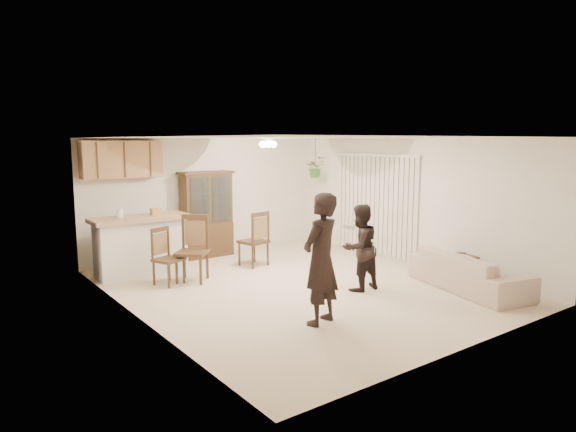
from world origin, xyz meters
TOP-DOWN VIEW (x-y plane):
  - floor at (0.00, 0.00)m, footprint 6.50×6.50m
  - ceiling at (0.00, 0.00)m, footprint 5.50×6.50m
  - wall_back at (0.00, 3.25)m, footprint 5.50×0.02m
  - wall_front at (0.00, -3.25)m, footprint 5.50×0.02m
  - wall_left at (-2.75, 0.00)m, footprint 0.02×6.50m
  - wall_right at (2.75, 0.00)m, footprint 0.02×6.50m
  - breakfast_bar at (-1.85, 2.35)m, footprint 1.60×0.55m
  - bar_top at (-1.85, 2.35)m, footprint 1.75×0.70m
  - upper_cabinets at (-1.90, 3.07)m, footprint 1.50×0.34m
  - vertical_blinds at (2.71, 0.90)m, footprint 0.06×2.30m
  - ceiling_fixture at (0.20, 1.20)m, footprint 0.36×0.36m
  - hanging_plant at (2.30, 2.40)m, footprint 0.43×0.37m
  - plant_cord at (2.30, 2.40)m, footprint 0.01×0.01m
  - sofa at (2.14, -1.81)m, footprint 1.15×1.99m
  - adult at (-0.84, -1.57)m, footprint 0.76×0.61m
  - child at (0.68, -0.74)m, footprint 0.66×0.51m
  - china_hutch at (-0.17, 2.99)m, footprint 1.16×0.46m
  - side_table at (2.34, -1.50)m, footprint 0.50×0.50m
  - chair_bar at (-1.71, 1.44)m, footprint 0.55×0.55m
  - chair_hutch_left at (-1.31, 1.37)m, footprint 0.72×0.72m
  - chair_hutch_right at (0.17, 1.70)m, footprint 0.55×0.55m
  - controller_adult at (-0.71, -1.96)m, footprint 0.09×0.16m
  - controller_child at (0.68, -1.08)m, footprint 0.04×0.12m

SIDE VIEW (x-z plane):
  - floor at x=0.00m, z-range 0.00..0.00m
  - side_table at x=2.34m, z-range -0.02..0.53m
  - chair_bar at x=-1.71m, z-range -0.21..0.76m
  - chair_hutch_right at x=0.17m, z-range -0.24..0.85m
  - chair_hutch_left at x=-1.31m, z-range -0.25..0.91m
  - sofa at x=2.14m, z-range 0.00..0.73m
  - breakfast_bar at x=-1.85m, z-range 0.00..1.00m
  - child at x=0.68m, z-range 0.00..1.35m
  - controller_child at x=0.68m, z-range 0.86..0.90m
  - china_hutch at x=-0.17m, z-range -0.01..1.80m
  - adult at x=-0.84m, z-range 0.00..1.80m
  - bar_top at x=-1.85m, z-range 1.01..1.09m
  - vertical_blinds at x=2.71m, z-range 0.05..2.15m
  - wall_back at x=0.00m, z-range 0.00..2.50m
  - wall_front at x=0.00m, z-range 0.00..2.50m
  - wall_left at x=-2.75m, z-range 0.00..2.50m
  - wall_right at x=2.75m, z-range 0.00..2.50m
  - controller_adult at x=-0.71m, z-range 1.34..1.39m
  - hanging_plant at x=2.30m, z-range 1.61..2.09m
  - upper_cabinets at x=-1.90m, z-range 1.75..2.45m
  - plant_cord at x=2.30m, z-range 1.85..2.50m
  - ceiling_fixture at x=0.20m, z-range 2.30..2.50m
  - ceiling at x=0.00m, z-range 2.49..2.51m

